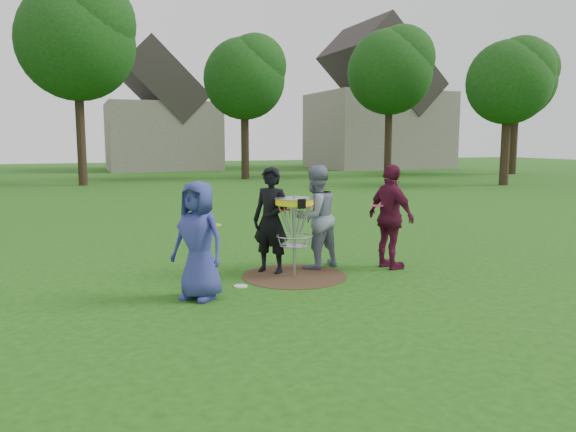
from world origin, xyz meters
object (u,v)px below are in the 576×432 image
object	(u,v)px
player_black	(271,220)
player_grey	(315,217)
disc_golf_basket	(294,217)
player_maroon	(391,217)
player_blue	(198,240)

from	to	relation	value
player_black	player_grey	bearing A→B (deg)	50.71
player_grey	disc_golf_basket	size ratio (longest dim) A/B	1.35
player_maroon	player_grey	bearing A→B (deg)	55.69
player_grey	disc_golf_basket	bearing A→B (deg)	20.96
player_maroon	disc_golf_basket	bearing A→B (deg)	77.41
player_maroon	disc_golf_basket	distance (m)	1.84
player_blue	player_grey	distance (m)	2.70
player_blue	player_maroon	distance (m)	3.70
player_black	disc_golf_basket	distance (m)	0.50
disc_golf_basket	player_grey	bearing A→B (deg)	38.82
player_black	player_grey	distance (m)	0.87
player_maroon	disc_golf_basket	world-z (taller)	player_maroon
player_black	player_grey	world-z (taller)	player_grey
player_black	disc_golf_basket	xyz separation A→B (m)	(0.27, -0.41, 0.09)
player_grey	player_maroon	distance (m)	1.36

